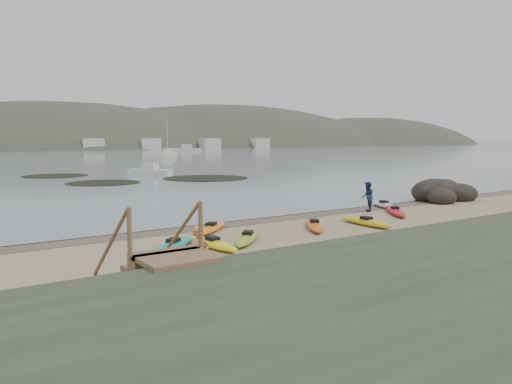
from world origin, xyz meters
TOP-DOWN VIEW (x-y plane):
  - ground at (0.00, 0.00)m, footprint 600.00×600.00m
  - wet_sand at (0.00, -0.30)m, footprint 60.00×60.00m
  - stairs at (-11.00, -11.62)m, footprint 1.50×2.70m
  - kayaks at (0.38, -3.59)m, footprint 18.56×7.29m
  - person_west at (-8.49, -9.49)m, footprint 0.75×0.55m
  - person_east at (7.10, -1.52)m, footprint 1.11×1.11m
  - rock_cluster at (15.84, -0.57)m, footprint 5.37×3.97m
  - kelp_mats at (4.10, 29.00)m, footprint 21.04×20.64m
  - moored_boats at (10.12, 87.32)m, footprint 103.29×89.53m
  - far_hills at (39.38, 193.97)m, footprint 550.00×135.00m
  - far_town at (6.00, 145.00)m, footprint 199.00×5.00m

SIDE VIEW (x-z plane):
  - far_hills at x=39.38m, z-range -55.93..24.07m
  - ground at x=0.00m, z-range 0.00..0.00m
  - wet_sand at x=0.00m, z-range 0.00..0.00m
  - kelp_mats at x=4.10m, z-range 0.01..0.05m
  - kayaks at x=0.38m, z-range 0.00..0.34m
  - rock_cluster at x=15.84m, z-range -0.68..1.18m
  - moored_boats at x=10.12m, z-range -0.06..1.15m
  - person_east at x=7.10m, z-range 0.00..1.82m
  - person_west at x=-8.49m, z-range 0.00..1.91m
  - stairs at x=-11.00m, z-range 0.00..2.10m
  - far_town at x=6.00m, z-range 0.00..4.00m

